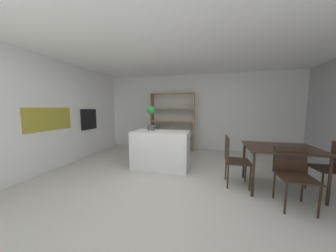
{
  "coord_description": "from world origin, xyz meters",
  "views": [
    {
      "loc": [
        0.67,
        -2.78,
        1.44
      ],
      "look_at": [
        -0.16,
        0.48,
        1.07
      ],
      "focal_mm": 17.42,
      "sensor_mm": 36.0,
      "label": 1
    }
  ],
  "objects_px": {
    "potted_plant_on_island": "(151,116)",
    "open_bookshelf": "(170,124)",
    "kitchen_island": "(161,150)",
    "dining_chair_window_side": "(334,164)",
    "dining_chair_near": "(293,171)",
    "built_in_oven": "(89,119)",
    "dining_chair_island_side": "(232,156)",
    "dining_table": "(281,151)"
  },
  "relations": [
    {
      "from": "dining_chair_near",
      "to": "dining_chair_window_side",
      "type": "bearing_deg",
      "value": 30.07
    },
    {
      "from": "built_in_oven",
      "to": "dining_chair_near",
      "type": "xyz_separation_m",
      "value": [
        4.72,
        -1.42,
        -0.59
      ]
    },
    {
      "from": "potted_plant_on_island",
      "to": "open_bookshelf",
      "type": "height_order",
      "value": "open_bookshelf"
    },
    {
      "from": "dining_chair_window_side",
      "to": "dining_chair_near",
      "type": "bearing_deg",
      "value": -65.1
    },
    {
      "from": "open_bookshelf",
      "to": "dining_chair_window_side",
      "type": "height_order",
      "value": "open_bookshelf"
    },
    {
      "from": "potted_plant_on_island",
      "to": "dining_chair_island_side",
      "type": "relative_size",
      "value": 0.65
    },
    {
      "from": "built_in_oven",
      "to": "dining_chair_near",
      "type": "bearing_deg",
      "value": -16.75
    },
    {
      "from": "dining_chair_island_side",
      "to": "dining_chair_window_side",
      "type": "xyz_separation_m",
      "value": [
        1.57,
        0.01,
        -0.02
      ]
    },
    {
      "from": "potted_plant_on_island",
      "to": "dining_chair_island_side",
      "type": "xyz_separation_m",
      "value": [
        1.84,
        -0.65,
        -0.71
      ]
    },
    {
      "from": "dining_chair_island_side",
      "to": "potted_plant_on_island",
      "type": "bearing_deg",
      "value": 70.52
    },
    {
      "from": "open_bookshelf",
      "to": "dining_table",
      "type": "distance_m",
      "value": 3.47
    },
    {
      "from": "built_in_oven",
      "to": "dining_table",
      "type": "xyz_separation_m",
      "value": [
        4.72,
        -0.96,
        -0.42
      ]
    },
    {
      "from": "kitchen_island",
      "to": "dining_chair_window_side",
      "type": "height_order",
      "value": "kitchen_island"
    },
    {
      "from": "built_in_oven",
      "to": "dining_chair_window_side",
      "type": "xyz_separation_m",
      "value": [
        5.5,
        -0.95,
        -0.59
      ]
    },
    {
      "from": "kitchen_island",
      "to": "dining_chair_near",
      "type": "relative_size",
      "value": 1.56
    },
    {
      "from": "open_bookshelf",
      "to": "dining_chair_island_side",
      "type": "bearing_deg",
      "value": -52.76
    },
    {
      "from": "kitchen_island",
      "to": "open_bookshelf",
      "type": "height_order",
      "value": "open_bookshelf"
    },
    {
      "from": "potted_plant_on_island",
      "to": "kitchen_island",
      "type": "bearing_deg",
      "value": -23.78
    },
    {
      "from": "kitchen_island",
      "to": "dining_chair_island_side",
      "type": "distance_m",
      "value": 1.63
    },
    {
      "from": "dining_chair_island_side",
      "to": "open_bookshelf",
      "type": "bearing_deg",
      "value": 37.09
    },
    {
      "from": "kitchen_island",
      "to": "dining_table",
      "type": "height_order",
      "value": "kitchen_island"
    },
    {
      "from": "dining_chair_near",
      "to": "dining_chair_window_side",
      "type": "distance_m",
      "value": 0.91
    },
    {
      "from": "dining_chair_island_side",
      "to": "dining_chair_window_side",
      "type": "distance_m",
      "value": 1.57
    },
    {
      "from": "dining_chair_island_side",
      "to": "dining_chair_near",
      "type": "bearing_deg",
      "value": -120.32
    },
    {
      "from": "built_in_oven",
      "to": "potted_plant_on_island",
      "type": "distance_m",
      "value": 2.12
    },
    {
      "from": "potted_plant_on_island",
      "to": "open_bookshelf",
      "type": "relative_size",
      "value": 0.31
    },
    {
      "from": "open_bookshelf",
      "to": "dining_chair_island_side",
      "type": "relative_size",
      "value": 2.13
    },
    {
      "from": "kitchen_island",
      "to": "potted_plant_on_island",
      "type": "relative_size",
      "value": 2.23
    },
    {
      "from": "dining_chair_window_side",
      "to": "built_in_oven",
      "type": "bearing_deg",
      "value": -105.68
    },
    {
      "from": "built_in_oven",
      "to": "kitchen_island",
      "type": "relative_size",
      "value": 0.46
    },
    {
      "from": "dining_table",
      "to": "dining_chair_window_side",
      "type": "distance_m",
      "value": 0.8
    },
    {
      "from": "built_in_oven",
      "to": "dining_chair_island_side",
      "type": "xyz_separation_m",
      "value": [
        3.93,
        -0.96,
        -0.57
      ]
    },
    {
      "from": "kitchen_island",
      "to": "dining_chair_window_side",
      "type": "bearing_deg",
      "value": -9.23
    },
    {
      "from": "dining_table",
      "to": "dining_chair_window_side",
      "type": "relative_size",
      "value": 1.3
    },
    {
      "from": "dining_chair_near",
      "to": "kitchen_island",
      "type": "bearing_deg",
      "value": 156.7
    },
    {
      "from": "dining_table",
      "to": "built_in_oven",
      "type": "bearing_deg",
      "value": 168.46
    },
    {
      "from": "dining_table",
      "to": "dining_chair_window_side",
      "type": "bearing_deg",
      "value": 0.7
    },
    {
      "from": "kitchen_island",
      "to": "open_bookshelf",
      "type": "distance_m",
      "value": 1.88
    },
    {
      "from": "kitchen_island",
      "to": "dining_chair_window_side",
      "type": "relative_size",
      "value": 1.52
    },
    {
      "from": "potted_plant_on_island",
      "to": "dining_chair_island_side",
      "type": "height_order",
      "value": "potted_plant_on_island"
    },
    {
      "from": "built_in_oven",
      "to": "dining_table",
      "type": "bearing_deg",
      "value": -11.54
    },
    {
      "from": "built_in_oven",
      "to": "dining_chair_window_side",
      "type": "height_order",
      "value": "built_in_oven"
    }
  ]
}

